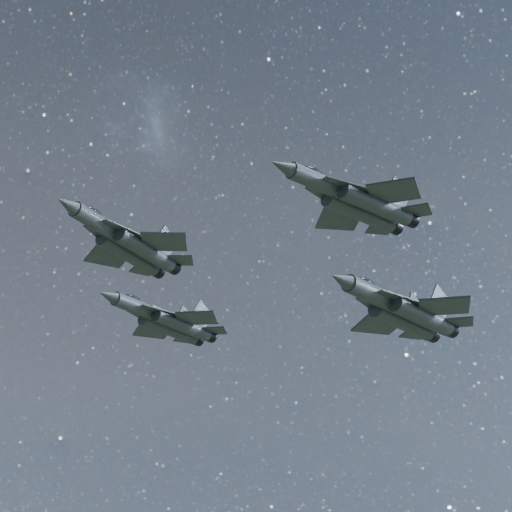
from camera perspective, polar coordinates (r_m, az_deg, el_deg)
jet_lead at (r=76.87m, az=-8.50°, el=0.80°), size 15.99×10.57×4.09m
jet_left at (r=89.95m, az=-5.95°, el=-4.34°), size 16.61×11.32×4.17m
jet_right at (r=72.07m, az=6.72°, el=3.67°), size 16.22×11.54×4.13m
jet_slot at (r=87.30m, az=9.77°, el=-3.66°), size 20.38×14.10×5.12m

